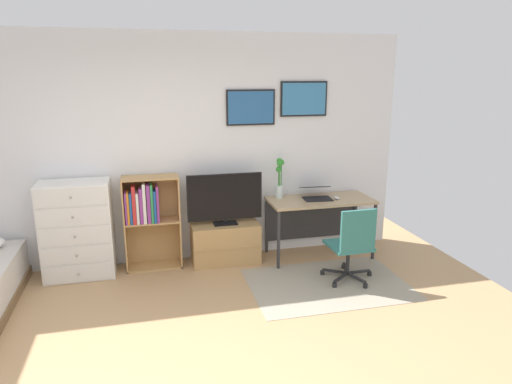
{
  "coord_description": "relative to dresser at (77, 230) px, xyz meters",
  "views": [
    {
      "loc": [
        -0.07,
        -3.04,
        2.24
      ],
      "look_at": [
        1.04,
        1.5,
        1.03
      ],
      "focal_mm": 32.41,
      "sensor_mm": 36.0,
      "label": 1
    }
  ],
  "objects": [
    {
      "name": "bamboo_vase",
      "position": [
        2.36,
        0.09,
        0.45
      ],
      "size": [
        0.1,
        0.09,
        0.5
      ],
      "color": "silver",
      "rests_on": "desk"
    },
    {
      "name": "area_rug",
      "position": [
        2.64,
        -0.88,
        -0.54
      ],
      "size": [
        1.7,
        1.2,
        0.01
      ],
      "primitive_type": "cube",
      "color": "#9E937F",
      "rests_on": "ground_plane"
    },
    {
      "name": "laptop",
      "position": [
        2.8,
        -0.02,
        0.25
      ],
      "size": [
        0.37,
        0.39,
        0.15
      ],
      "rotation": [
        0.0,
        0.0,
        -0.08
      ],
      "color": "black",
      "rests_on": "desk"
    },
    {
      "name": "bookshelf",
      "position": [
        0.77,
        0.06,
        0.11
      ],
      "size": [
        0.64,
        0.3,
        1.1
      ],
      "color": "tan",
      "rests_on": "ground_plane"
    },
    {
      "name": "tv_stand",
      "position": [
        1.66,
        0.01,
        -0.3
      ],
      "size": [
        0.81,
        0.41,
        0.49
      ],
      "color": "tan",
      "rests_on": "ground_plane"
    },
    {
      "name": "office_chair",
      "position": [
        2.9,
        -0.88,
        -0.09
      ],
      "size": [
        0.56,
        0.58,
        0.86
      ],
      "rotation": [
        0.0,
        0.0,
        0.03
      ],
      "color": "#232326",
      "rests_on": "ground_plane"
    },
    {
      "name": "dresser",
      "position": [
        0.0,
        0.0,
        0.0
      ],
      "size": [
        0.75,
        0.46,
        1.09
      ],
      "color": "white",
      "rests_on": "ground_plane"
    },
    {
      "name": "desk",
      "position": [
        2.84,
        -0.0,
        0.06
      ],
      "size": [
        1.28,
        0.59,
        0.74
      ],
      "color": "tan",
      "rests_on": "ground_plane"
    },
    {
      "name": "wall_back_with_posters",
      "position": [
        0.87,
        0.27,
        0.81
      ],
      "size": [
        6.12,
        0.09,
        2.7
      ],
      "color": "white",
      "rests_on": "ground_plane"
    },
    {
      "name": "television",
      "position": [
        1.66,
        -0.01,
        0.25
      ],
      "size": [
        0.89,
        0.16,
        0.61
      ],
      "color": "black",
      "rests_on": "tv_stand"
    },
    {
      "name": "ground_plane",
      "position": [
        0.85,
        -2.15,
        -0.55
      ],
      "size": [
        7.2,
        7.2,
        0.0
      ],
      "primitive_type": "plane",
      "color": "tan"
    },
    {
      "name": "computer_mouse",
      "position": [
        3.03,
        -0.13,
        0.21
      ],
      "size": [
        0.06,
        0.1,
        0.03
      ],
      "primitive_type": "ellipsoid",
      "color": "silver",
      "rests_on": "desk"
    }
  ]
}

